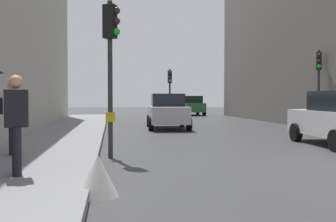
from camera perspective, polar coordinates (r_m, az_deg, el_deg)
The scene contains 9 objects.
sidewalk_kerb at distance 13.33m, azimuth -16.22°, elevation -4.39°, with size 2.97×40.00×0.16m, color gray.
traffic_light_near_right at distance 9.85m, azimuth -8.52°, elevation 8.96°, with size 0.45×0.36×3.97m.
traffic_light_far_median at distance 25.86m, azimuth 0.28°, elevation 3.86°, with size 0.26×0.44×3.50m.
traffic_light_mid_street at distance 19.59m, azimuth 21.55°, elevation 5.00°, with size 0.35×0.45×3.82m.
car_green_estate at distance 35.11m, azimuth 3.51°, elevation 0.81°, with size 2.04×4.21×1.76m.
car_silver_hatchback at distance 19.36m, azimuth -0.06°, elevation -0.03°, with size 2.22×4.30×1.76m.
pedestrian_with_black_backpack at distance 9.98m, azimuth -22.32°, elevation -0.30°, with size 0.61×0.36×1.77m.
pedestrian_in_dark_coat at distance 7.24m, azimuth -21.67°, elevation -1.31°, with size 0.45×0.35×1.77m.
warning_sign_triangle at distance 6.07m, azimuth -10.40°, elevation -9.46°, with size 0.64×0.64×0.65m, color silver.
Camera 1 is at (-4.85, -7.13, 1.51)m, focal length 40.89 mm.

